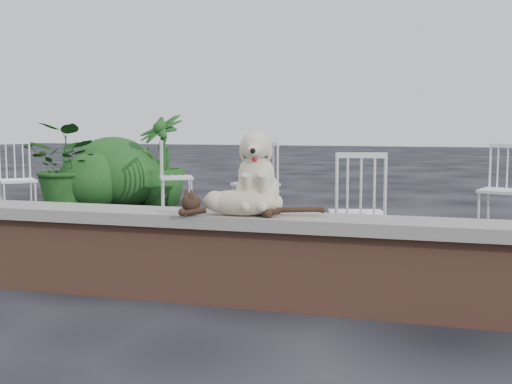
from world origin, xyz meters
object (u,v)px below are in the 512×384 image
(chair_d, at_px, (502,189))
(potted_plant_a, at_px, (66,165))
(cat, at_px, (238,201))
(chair_a, at_px, (17,179))
(chair_b, at_px, (255,183))
(potted_plant_b, at_px, (161,160))
(chair_c, at_px, (357,212))
(dog, at_px, (257,171))
(chair_e, at_px, (176,176))

(chair_d, relative_size, potted_plant_a, 0.80)
(cat, bearing_deg, chair_a, 132.66)
(chair_b, xyz_separation_m, potted_plant_b, (-1.77, 1.24, 0.17))
(chair_c, distance_m, potted_plant_b, 4.68)
(chair_c, bearing_deg, cat, 49.01)
(potted_plant_a, xyz_separation_m, potted_plant_b, (1.15, 0.62, 0.06))
(dog, xyz_separation_m, chair_a, (-3.91, 2.79, -0.38))
(potted_plant_a, bearing_deg, potted_plant_b, 28.27)
(potted_plant_a, distance_m, potted_plant_b, 1.30)
(cat, bearing_deg, chair_c, 53.34)
(chair_e, bearing_deg, dog, -177.33)
(cat, xyz_separation_m, chair_e, (-2.12, 3.92, -0.20))
(chair_d, height_order, potted_plant_a, potted_plant_a)
(chair_c, bearing_deg, potted_plant_a, -46.47)
(chair_d, distance_m, chair_a, 5.68)
(chair_e, bearing_deg, potted_plant_a, 61.79)
(chair_d, bearing_deg, potted_plant_b, -176.17)
(potted_plant_b, bearing_deg, chair_b, -34.93)
(chair_c, xyz_separation_m, potted_plant_a, (-4.37, 2.77, 0.12))
(cat, height_order, chair_a, chair_a)
(chair_c, bearing_deg, chair_b, -70.00)
(dog, relative_size, potted_plant_b, 0.42)
(dog, xyz_separation_m, chair_e, (-2.20, 3.77, -0.38))
(dog, bearing_deg, chair_c, 53.53)
(potted_plant_b, bearing_deg, chair_e, -51.22)
(dog, distance_m, chair_c, 1.21)
(potted_plant_a, relative_size, potted_plant_b, 0.91)
(chair_a, bearing_deg, chair_c, -65.99)
(chair_e, xyz_separation_m, potted_plant_b, (-0.51, 0.63, 0.17))
(chair_c, relative_size, chair_d, 1.00)
(chair_e, bearing_deg, chair_c, -162.95)
(potted_plant_a, bearing_deg, chair_c, -32.31)
(dog, bearing_deg, chair_d, 51.32)
(chair_a, bearing_deg, chair_b, -36.90)
(dog, bearing_deg, chair_b, 96.75)
(chair_d, relative_size, chair_a, 1.00)
(chair_b, relative_size, chair_a, 1.00)
(chair_d, bearing_deg, potted_plant_a, -167.01)
(chair_a, bearing_deg, cat, -81.74)
(cat, xyz_separation_m, potted_plant_b, (-2.63, 4.56, -0.03))
(dog, xyz_separation_m, potted_plant_b, (-2.71, 4.41, -0.20))
(chair_d, distance_m, chair_e, 4.00)
(chair_a, bearing_deg, potted_plant_b, 9.27)
(chair_c, height_order, chair_e, same)
(chair_d, distance_m, chair_b, 2.70)
(chair_d, distance_m, potted_plant_a, 5.65)
(potted_plant_a, bearing_deg, cat, -46.18)
(chair_c, height_order, chair_d, same)
(chair_c, distance_m, potted_plant_a, 5.18)
(dog, height_order, chair_a, dog)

